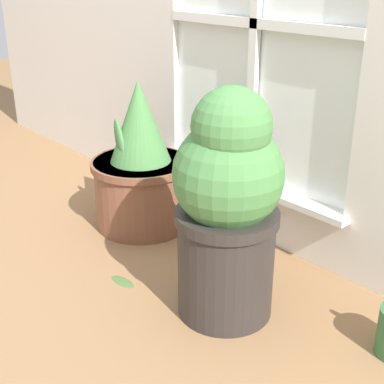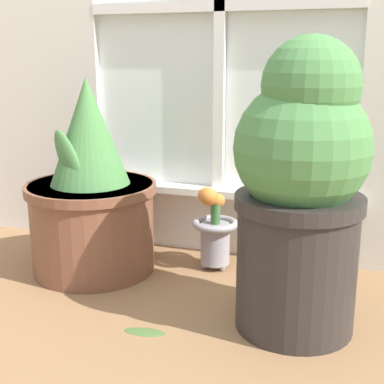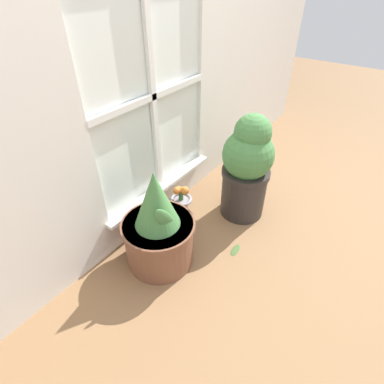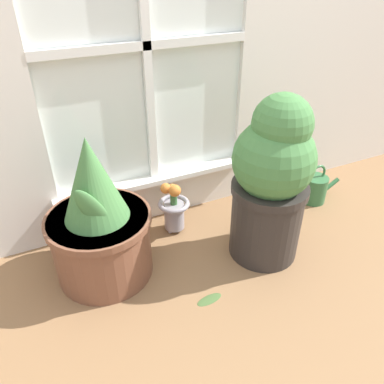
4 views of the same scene
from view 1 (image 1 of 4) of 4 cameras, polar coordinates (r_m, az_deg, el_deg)
The scene contains 5 objects.
ground_plane at distance 1.91m, azimuth -8.18°, elevation -10.09°, with size 10.00×10.00×0.00m, color olive.
potted_plant_left at distance 2.23m, azimuth -5.45°, elevation 2.33°, with size 0.42×0.42×0.62m.
potted_plant_right at distance 1.60m, azimuth 3.83°, elevation -1.38°, with size 0.33×0.33×0.74m.
flower_vase at distance 2.10m, azimuth 3.68°, elevation -2.41°, with size 0.15×0.15×0.28m.
fallen_leaf at distance 1.93m, azimuth -7.42°, elevation -9.39°, with size 0.11×0.06×0.01m.
Camera 1 is at (1.36, -0.84, 1.04)m, focal length 50.00 mm.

